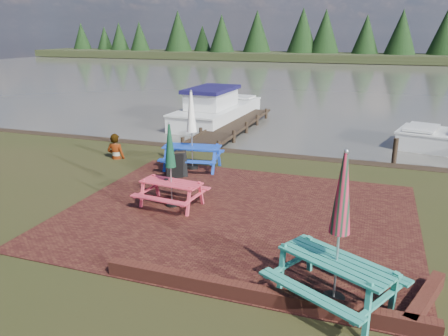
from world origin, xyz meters
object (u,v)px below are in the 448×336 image
at_px(picnic_table_teal, 337,253).
at_px(person, 114,134).
at_px(jetty, 233,125).
at_px(chalkboard, 177,165).
at_px(picnic_table_blue, 192,142).
at_px(picnic_table_red, 171,178).
at_px(boat_jetty, 217,111).

height_order(picnic_table_teal, person, picnic_table_teal).
xyz_separation_m(picnic_table_teal, jetty, (-6.29, 13.42, -0.86)).
bearing_deg(picnic_table_teal, chalkboard, 164.56).
bearing_deg(chalkboard, picnic_table_blue, 51.64).
relative_size(picnic_table_red, boat_jetty, 0.30).
bearing_deg(picnic_table_teal, boat_jetty, 145.44).
height_order(picnic_table_red, jetty, picnic_table_red).
relative_size(picnic_table_teal, person, 1.46).
distance_m(chalkboard, boat_jetty, 10.16).
xyz_separation_m(chalkboard, boat_jetty, (-2.24, 9.91, -0.00)).
bearing_deg(person, picnic_table_blue, 171.77).
xyz_separation_m(picnic_table_teal, picnic_table_blue, (-5.49, 6.44, -0.02)).
bearing_deg(picnic_table_red, picnic_table_blue, 109.46).
bearing_deg(person, picnic_table_teal, 138.49).
height_order(picnic_table_teal, picnic_table_blue, picnic_table_teal).
bearing_deg(picnic_table_blue, picnic_table_red, -84.96).
bearing_deg(picnic_table_teal, person, 170.94).
height_order(chalkboard, person, person).
height_order(chalkboard, boat_jetty, boat_jetty).
relative_size(boat_jetty, person, 4.00).
bearing_deg(picnic_table_red, chalkboard, 117.35).
xyz_separation_m(picnic_table_red, picnic_table_blue, (-0.81, 3.33, 0.14)).
relative_size(picnic_table_blue, chalkboard, 3.09).
xyz_separation_m(picnic_table_blue, jetty, (-0.80, 6.98, -0.84)).
relative_size(picnic_table_red, person, 1.22).
bearing_deg(jetty, boat_jetty, 129.89).
distance_m(picnic_table_blue, boat_jetty, 9.09).
distance_m(picnic_table_teal, person, 10.99).
relative_size(chalkboard, jetty, 0.10).
relative_size(picnic_table_blue, person, 1.42).
bearing_deg(person, picnic_table_red, 134.55).
height_order(picnic_table_blue, jetty, picnic_table_blue).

